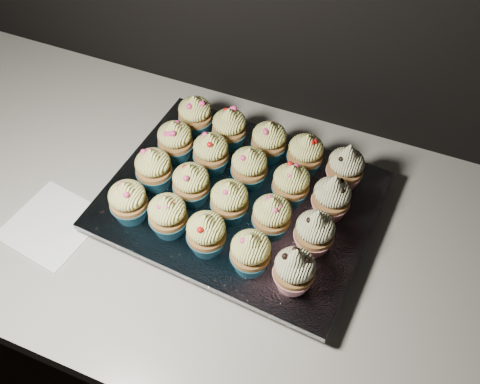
{
  "coord_description": "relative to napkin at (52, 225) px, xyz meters",
  "views": [
    {
      "loc": [
        0.16,
        1.22,
        1.65
      ],
      "look_at": [
        -0.06,
        1.73,
        0.95
      ],
      "focal_mm": 40.0,
      "sensor_mm": 36.0,
      "label": 1
    }
  ],
  "objects": [
    {
      "name": "cupcake_16",
      "position": [
        0.22,
        0.27,
        0.07
      ],
      "size": [
        0.06,
        0.06,
        0.08
      ],
      "color": "#185772",
      "rests_on": "foil_lining"
    },
    {
      "name": "cupcake_13",
      "position": [
        0.36,
        0.18,
        0.07
      ],
      "size": [
        0.06,
        0.06,
        0.08
      ],
      "color": "#185772",
      "rests_on": "foil_lining"
    },
    {
      "name": "cupcake_6",
      "position": [
        0.21,
        0.12,
        0.07
      ],
      "size": [
        0.06,
        0.06,
        0.08
      ],
      "color": "#185772",
      "rests_on": "foil_lining"
    },
    {
      "name": "cupcake_15",
      "position": [
        0.15,
        0.27,
        0.07
      ],
      "size": [
        0.06,
        0.06,
        0.08
      ],
      "color": "#185772",
      "rests_on": "foil_lining"
    },
    {
      "name": "cupcake_7",
      "position": [
        0.28,
        0.11,
        0.07
      ],
      "size": [
        0.06,
        0.06,
        0.08
      ],
      "color": "#185772",
      "rests_on": "foil_lining"
    },
    {
      "name": "cupcake_11",
      "position": [
        0.21,
        0.2,
        0.07
      ],
      "size": [
        0.06,
        0.06,
        0.08
      ],
      "color": "#185772",
      "rests_on": "foil_lining"
    },
    {
      "name": "cupcake_18",
      "position": [
        0.36,
        0.26,
        0.07
      ],
      "size": [
        0.06,
        0.06,
        0.08
      ],
      "color": "#185772",
      "rests_on": "foil_lining"
    },
    {
      "name": "foil_lining",
      "position": [
        0.28,
        0.15,
        0.03
      ],
      "size": [
        0.47,
        0.38,
        0.01
      ],
      "primitive_type": "cube",
      "rotation": [
        0.0,
        0.0,
        -0.07
      ],
      "color": "silver",
      "rests_on": "baking_tray"
    },
    {
      "name": "cabinet",
      "position": [
        0.34,
        0.12,
        -0.47
      ],
      "size": [
        2.4,
        0.6,
        0.86
      ],
      "primitive_type": "cube",
      "color": "black",
      "rests_on": "ground"
    },
    {
      "name": "cupcake_3",
      "position": [
        0.35,
        0.04,
        0.07
      ],
      "size": [
        0.06,
        0.06,
        0.08
      ],
      "color": "#185772",
      "rests_on": "foil_lining"
    },
    {
      "name": "baking_tray",
      "position": [
        0.28,
        0.15,
        0.01
      ],
      "size": [
        0.43,
        0.34,
        0.02
      ],
      "primitive_type": "cube",
      "rotation": [
        0.0,
        0.0,
        -0.07
      ],
      "color": "black",
      "rests_on": "worktop"
    },
    {
      "name": "cupcake_17",
      "position": [
        0.29,
        0.26,
        0.07
      ],
      "size": [
        0.06,
        0.06,
        0.08
      ],
      "color": "#185772",
      "rests_on": "foil_lining"
    },
    {
      "name": "cupcake_1",
      "position": [
        0.2,
        0.05,
        0.07
      ],
      "size": [
        0.06,
        0.06,
        0.08
      ],
      "color": "#185772",
      "rests_on": "foil_lining"
    },
    {
      "name": "cupcake_0",
      "position": [
        0.13,
        0.05,
        0.07
      ],
      "size": [
        0.06,
        0.06,
        0.08
      ],
      "color": "#185772",
      "rests_on": "foil_lining"
    },
    {
      "name": "cupcake_4",
      "position": [
        0.42,
        0.03,
        0.07
      ],
      "size": [
        0.06,
        0.06,
        0.1
      ],
      "color": "red",
      "rests_on": "foil_lining"
    },
    {
      "name": "cupcake_10",
      "position": [
        0.14,
        0.2,
        0.07
      ],
      "size": [
        0.06,
        0.06,
        0.08
      ],
      "color": "#185772",
      "rests_on": "foil_lining"
    },
    {
      "name": "cupcake_19",
      "position": [
        0.44,
        0.25,
        0.07
      ],
      "size": [
        0.06,
        0.06,
        0.1
      ],
      "color": "red",
      "rests_on": "foil_lining"
    },
    {
      "name": "cupcake_8",
      "position": [
        0.36,
        0.11,
        0.07
      ],
      "size": [
        0.06,
        0.06,
        0.08
      ],
      "color": "#185772",
      "rests_on": "foil_lining"
    },
    {
      "name": "napkin",
      "position": [
        0.0,
        0.0,
        0.0
      ],
      "size": [
        0.16,
        0.16,
        0.0
      ],
      "primitive_type": "cube",
      "rotation": [
        0.0,
        0.0,
        -0.15
      ],
      "color": "white",
      "rests_on": "worktop"
    },
    {
      "name": "worktop",
      "position": [
        0.34,
        0.12,
        -0.02
      ],
      "size": [
        2.44,
        0.64,
        0.04
      ],
      "primitive_type": "cube",
      "color": "beige",
      "rests_on": "cabinet"
    },
    {
      "name": "cupcake_2",
      "position": [
        0.27,
        0.04,
        0.07
      ],
      "size": [
        0.06,
        0.06,
        0.08
      ],
      "color": "#185772",
      "rests_on": "foil_lining"
    },
    {
      "name": "cupcake_12",
      "position": [
        0.28,
        0.19,
        0.07
      ],
      "size": [
        0.06,
        0.06,
        0.08
      ],
      "color": "#185772",
      "rests_on": "foil_lining"
    },
    {
      "name": "cupcake_14",
      "position": [
        0.43,
        0.18,
        0.07
      ],
      "size": [
        0.06,
        0.06,
        0.1
      ],
      "color": "red",
      "rests_on": "foil_lining"
    },
    {
      "name": "cupcake_5",
      "position": [
        0.14,
        0.13,
        0.07
      ],
      "size": [
        0.06,
        0.06,
        0.08
      ],
      "color": "#185772",
      "rests_on": "foil_lining"
    },
    {
      "name": "cupcake_9",
      "position": [
        0.43,
        0.11,
        0.07
      ],
      "size": [
        0.06,
        0.06,
        0.1
      ],
      "color": "red",
      "rests_on": "foil_lining"
    }
  ]
}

